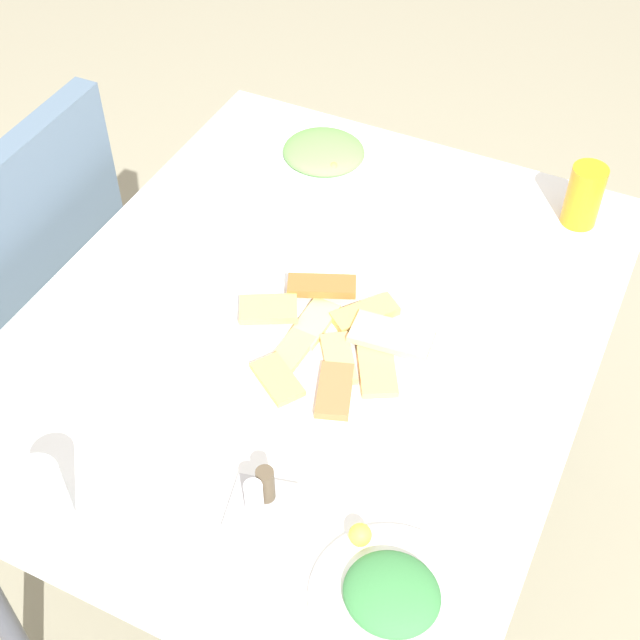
# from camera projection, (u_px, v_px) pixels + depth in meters

# --- Properties ---
(ground_plane) EXTENTS (6.00, 6.00, 0.00)m
(ground_plane) POSITION_uv_depth(u_px,v_px,m) (314.00, 545.00, 2.04)
(ground_plane) COLOR gray
(dining_table) EXTENTS (1.14, 0.92, 0.75)m
(dining_table) POSITION_uv_depth(u_px,v_px,m) (312.00, 352.00, 1.56)
(dining_table) COLOR white
(dining_table) RESTS_ON ground_plane
(dining_chair) EXTENTS (0.43, 0.43, 0.94)m
(dining_chair) POSITION_uv_depth(u_px,v_px,m) (24.00, 282.00, 1.87)
(dining_chair) COLOR slate
(dining_chair) RESTS_ON ground_plane
(pide_platter) EXTENTS (0.34, 0.35, 0.05)m
(pide_platter) POSITION_uv_depth(u_px,v_px,m) (333.00, 344.00, 1.45)
(pide_platter) COLOR white
(pide_platter) RESTS_ON dining_table
(salad_plate_greens) EXTENTS (0.23, 0.23, 0.04)m
(salad_plate_greens) POSITION_uv_depth(u_px,v_px,m) (324.00, 154.00, 1.80)
(salad_plate_greens) COLOR white
(salad_plate_greens) RESTS_ON dining_table
(salad_plate_rice) EXTENTS (0.22, 0.22, 0.04)m
(salad_plate_rice) POSITION_uv_depth(u_px,v_px,m) (391.00, 594.00, 1.15)
(salad_plate_rice) COLOR white
(salad_plate_rice) RESTS_ON dining_table
(soda_can) EXTENTS (0.09, 0.09, 0.12)m
(soda_can) POSITION_uv_depth(u_px,v_px,m) (584.00, 196.00, 1.64)
(soda_can) COLOR orange
(soda_can) RESTS_ON dining_table
(drinking_glass) EXTENTS (0.07, 0.07, 0.11)m
(drinking_glass) POSITION_uv_depth(u_px,v_px,m) (43.00, 498.00, 1.20)
(drinking_glass) COLOR silver
(drinking_glass) RESTS_ON dining_table
(paper_napkin) EXTENTS (0.15, 0.15, 0.00)m
(paper_napkin) POSITION_uv_depth(u_px,v_px,m) (366.00, 236.00, 1.65)
(paper_napkin) COLOR white
(paper_napkin) RESTS_ON dining_table
(fork) EXTENTS (0.19, 0.03, 0.00)m
(fork) POSITION_uv_depth(u_px,v_px,m) (375.00, 238.00, 1.64)
(fork) COLOR silver
(fork) RESTS_ON paper_napkin
(spoon) EXTENTS (0.20, 0.02, 0.00)m
(spoon) POSITION_uv_depth(u_px,v_px,m) (357.00, 232.00, 1.65)
(spoon) COLOR silver
(spoon) RESTS_ON paper_napkin
(condiment_caddy) EXTENTS (0.11, 0.11, 0.08)m
(condiment_caddy) POSITION_uv_depth(u_px,v_px,m) (260.00, 501.00, 1.23)
(condiment_caddy) COLOR #B2B2B7
(condiment_caddy) RESTS_ON dining_table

